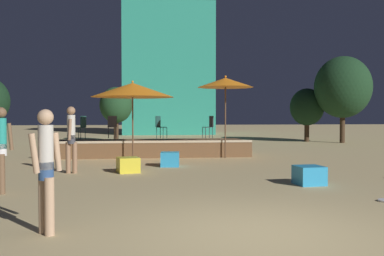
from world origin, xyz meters
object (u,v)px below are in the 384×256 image
object	(u,v)px
bistro_chair_3	(112,125)
background_tree_0	(116,105)
cube_seat_2	(170,159)
background_tree_3	(307,107)
patio_umbrella_0	(133,90)
patio_umbrella_1	(225,83)
cube_seat_0	(128,165)
background_tree_2	(343,87)
bistro_chair_2	(82,125)
person_1	(71,136)
bistro_chair_0	(210,125)
person_0	(1,146)
cube_seat_1	(309,175)
bistro_chair_1	(160,125)
person_2	(46,167)

from	to	relation	value
bistro_chair_3	background_tree_0	bearing A→B (deg)	-93.61
cube_seat_2	background_tree_3	world-z (taller)	background_tree_3
patio_umbrella_0	patio_umbrella_1	bearing A→B (deg)	5.40
bistro_chair_3	cube_seat_0	bearing A→B (deg)	92.35
background_tree_3	background_tree_2	bearing A→B (deg)	-39.38
background_tree_0	background_tree_3	distance (m)	11.25
bistro_chair_2	background_tree_0	world-z (taller)	background_tree_0
cube_seat_2	person_1	bearing A→B (deg)	-156.52
bistro_chair_0	background_tree_2	xyz separation A→B (m)	(8.49, 5.87, 1.94)
person_1	bistro_chair_0	xyz separation A→B (m)	(4.62, 5.10, 0.18)
person_0	bistro_chair_0	xyz separation A→B (m)	(5.53, 8.01, 0.23)
cube_seat_0	background_tree_2	bearing A→B (deg)	43.53
patio_umbrella_0	person_0	xyz separation A→B (m)	(-2.50, -6.12, -1.50)
cube_seat_2	bistro_chair_0	bearing A→B (deg)	64.65
cube_seat_1	bistro_chair_1	distance (m)	8.43
cube_seat_2	bistro_chair_3	size ratio (longest dim) A/B	0.68
person_1	patio_umbrella_0	bearing A→B (deg)	66.17
person_2	bistro_chair_1	size ratio (longest dim) A/B	1.86
bistro_chair_2	background_tree_0	size ratio (longest dim) A/B	0.28
cube_seat_0	bistro_chair_2	size ratio (longest dim) A/B	0.77
background_tree_3	person_1	bearing A→B (deg)	-133.26
cube_seat_0	bistro_chair_1	bearing A→B (deg)	78.31
bistro_chair_2	cube_seat_2	bearing A→B (deg)	65.74
cube_seat_1	bistro_chair_3	bearing A→B (deg)	121.48
cube_seat_0	bistro_chair_3	bearing A→B (deg)	98.32
cube_seat_2	bistro_chair_2	bearing A→B (deg)	129.70
cube_seat_2	person_1	distance (m)	3.12
cube_seat_2	person_2	world-z (taller)	person_2
person_0	bistro_chair_1	xyz separation A→B (m)	(3.52, 8.11, 0.23)
bistro_chair_2	person_2	bearing A→B (deg)	31.57
person_0	person_2	world-z (taller)	person_0
person_0	cube_seat_0	bearing A→B (deg)	123.34
person_2	bistro_chair_0	size ratio (longest dim) A/B	1.86
patio_umbrella_1	cube_seat_0	bearing A→B (deg)	-133.94
bistro_chair_1	person_0	bearing A→B (deg)	-171.12
cube_seat_1	cube_seat_2	size ratio (longest dim) A/B	1.05
person_1	background_tree_2	distance (m)	17.23
cube_seat_2	person_2	size ratio (longest dim) A/B	0.37
patio_umbrella_1	background_tree_3	size ratio (longest dim) A/B	0.97
patio_umbrella_0	patio_umbrella_1	size ratio (longest dim) A/B	0.96
person_1	person_2	distance (m)	6.10
cube_seat_0	bistro_chair_3	distance (m)	5.76
cube_seat_1	person_1	bearing A→B (deg)	155.71
background_tree_3	bistro_chair_0	bearing A→B (deg)	-134.03
patio_umbrella_0	cube_seat_0	world-z (taller)	patio_umbrella_0
cube_seat_0	bistro_chair_0	world-z (taller)	bistro_chair_0
patio_umbrella_0	patio_umbrella_1	world-z (taller)	patio_umbrella_1
patio_umbrella_1	person_2	bearing A→B (deg)	-114.17
person_1	person_2	world-z (taller)	person_1
person_0	background_tree_2	xyz separation A→B (m)	(14.02, 13.88, 2.17)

